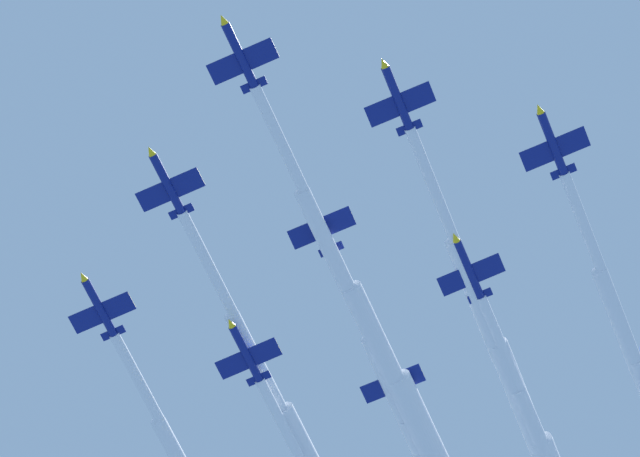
% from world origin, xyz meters
% --- Properties ---
extents(jet_lead, '(36.69, 63.02, 3.74)m').
position_xyz_m(jet_lead, '(8.81, 15.40, 217.28)').
color(jet_lead, navy).
extents(jet_port_inner, '(37.75, 68.80, 3.87)m').
position_xyz_m(jet_port_inner, '(28.60, 22.95, 217.29)').
color(jet_port_inner, navy).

